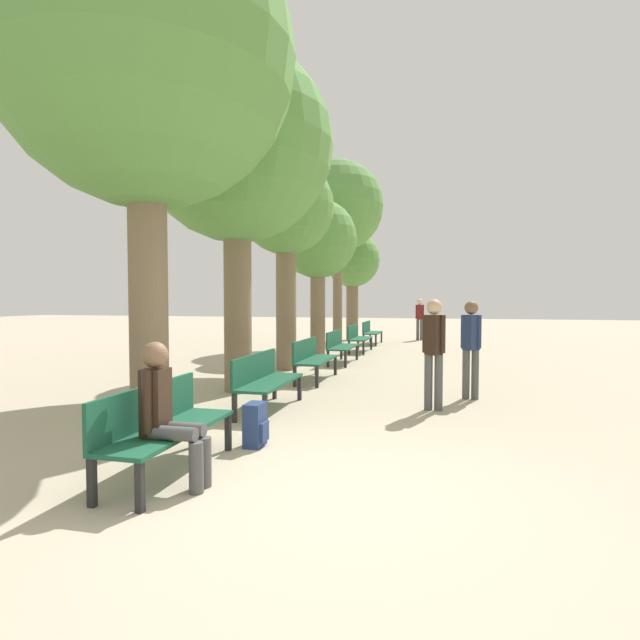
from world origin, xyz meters
TOP-DOWN VIEW (x-y plane):
  - ground_plane at (0.00, 0.00)m, footprint 80.00×80.00m
  - bench_row_0 at (-1.57, 0.08)m, footprint 0.53×1.76m
  - bench_row_1 at (-1.57, 2.93)m, footprint 0.53×1.76m
  - bench_row_2 at (-1.57, 5.78)m, footprint 0.53×1.76m
  - bench_row_3 at (-1.57, 8.63)m, footprint 0.53×1.76m
  - bench_row_4 at (-1.57, 11.47)m, footprint 0.53×1.76m
  - bench_row_5 at (-1.57, 14.32)m, footprint 0.53×1.76m
  - tree_row_0 at (-2.57, 1.45)m, footprint 3.76×3.76m
  - tree_row_1 at (-2.57, 4.29)m, footprint 3.49×3.49m
  - tree_row_2 at (-2.57, 7.18)m, footprint 2.29×2.29m
  - tree_row_3 at (-2.57, 10.27)m, footprint 2.34×2.34m
  - tree_row_4 at (-2.57, 13.15)m, footprint 3.21×3.21m
  - tree_row_5 at (-2.57, 16.10)m, footprint 2.25×2.25m
  - person_seated at (-1.32, -0.21)m, footprint 0.62×0.35m
  - backpack at (-1.01, 1.13)m, footprint 0.23×0.30m
  - pedestrian_near at (0.14, 16.61)m, footprint 0.34×0.23m
  - pedestrian_mid at (0.94, 3.52)m, footprint 0.34×0.29m
  - pedestrian_far at (1.53, 4.54)m, footprint 0.33×0.30m

SIDE VIEW (x-z plane):
  - ground_plane at x=0.00m, z-range 0.00..0.00m
  - backpack at x=-1.01m, z-range 0.00..0.49m
  - bench_row_0 at x=-1.57m, z-range 0.07..0.92m
  - bench_row_1 at x=-1.57m, z-range 0.07..0.92m
  - bench_row_2 at x=-1.57m, z-range 0.07..0.92m
  - bench_row_3 at x=-1.57m, z-range 0.07..0.92m
  - bench_row_4 at x=-1.57m, z-range 0.07..0.92m
  - bench_row_5 at x=-1.57m, z-range 0.07..0.92m
  - person_seated at x=-1.32m, z-range 0.04..1.34m
  - pedestrian_far at x=1.53m, z-range 0.12..1.77m
  - pedestrian_mid at x=0.94m, z-range 0.12..1.81m
  - pedestrian_near at x=0.14m, z-range 0.12..1.81m
  - tree_row_5 at x=-2.57m, z-range 0.98..5.41m
  - tree_row_3 at x=-2.57m, z-range 1.07..5.72m
  - tree_row_2 at x=-2.57m, z-range 1.24..6.26m
  - tree_row_1 at x=-2.57m, z-range 1.30..7.51m
  - tree_row_0 at x=-2.57m, z-range 1.37..7.98m
  - tree_row_4 at x=-2.57m, z-range 1.64..8.21m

